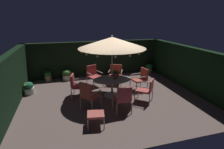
{
  "coord_description": "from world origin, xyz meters",
  "views": [
    {
      "loc": [
        -1.81,
        -6.62,
        3.18
      ],
      "look_at": [
        0.07,
        0.07,
        0.93
      ],
      "focal_mm": 28.48,
      "sensor_mm": 36.0,
      "label": 1
    }
  ],
  "objects_px": {
    "patio_umbrella": "(112,43)",
    "potted_plant_back_right": "(149,68)",
    "patio_chair_north": "(141,78)",
    "potted_plant_right_far": "(29,88)",
    "patio_chair_northeast": "(116,73)",
    "ottoman_footrest": "(96,115)",
    "patio_dining_table": "(112,83)",
    "potted_plant_back_left": "(48,76)",
    "potted_plant_right_near": "(67,75)",
    "patio_chair_southeast": "(77,84)",
    "patio_chair_southwest": "(123,97)",
    "centerpiece_planter": "(116,73)",
    "patio_chair_east": "(94,74)",
    "potted_plant_left_near": "(114,71)",
    "patio_chair_west": "(146,89)",
    "patio_chair_south": "(89,94)"
  },
  "relations": [
    {
      "from": "patio_umbrella",
      "to": "potted_plant_back_right",
      "type": "distance_m",
      "value": 4.43
    },
    {
      "from": "patio_chair_north",
      "to": "potted_plant_right_far",
      "type": "bearing_deg",
      "value": 170.0
    },
    {
      "from": "patio_chair_northeast",
      "to": "ottoman_footrest",
      "type": "distance_m",
      "value": 3.75
    },
    {
      "from": "patio_dining_table",
      "to": "potted_plant_back_left",
      "type": "xyz_separation_m",
      "value": [
        -2.72,
        2.64,
        -0.28
      ]
    },
    {
      "from": "potted_plant_back_left",
      "to": "potted_plant_right_near",
      "type": "bearing_deg",
      "value": -6.61
    },
    {
      "from": "potted_plant_right_far",
      "to": "patio_chair_southeast",
      "type": "bearing_deg",
      "value": -20.94
    },
    {
      "from": "patio_chair_southwest",
      "to": "centerpiece_planter",
      "type": "bearing_deg",
      "value": 82.41
    },
    {
      "from": "patio_chair_east",
      "to": "potted_plant_right_near",
      "type": "distance_m",
      "value": 1.72
    },
    {
      "from": "patio_dining_table",
      "to": "patio_chair_southwest",
      "type": "xyz_separation_m",
      "value": [
        -0.02,
        -1.46,
        0.0
      ]
    },
    {
      "from": "potted_plant_right_near",
      "to": "patio_chair_northeast",
      "type": "bearing_deg",
      "value": -26.98
    },
    {
      "from": "patio_dining_table",
      "to": "potted_plant_back_right",
      "type": "height_order",
      "value": "patio_dining_table"
    },
    {
      "from": "patio_chair_southeast",
      "to": "centerpiece_planter",
      "type": "bearing_deg",
      "value": -12.36
    },
    {
      "from": "ottoman_footrest",
      "to": "potted_plant_back_left",
      "type": "distance_m",
      "value": 4.95
    },
    {
      "from": "potted_plant_back_left",
      "to": "centerpiece_planter",
      "type": "bearing_deg",
      "value": -42.25
    },
    {
      "from": "patio_chair_southwest",
      "to": "potted_plant_right_near",
      "type": "relative_size",
      "value": 1.77
    },
    {
      "from": "centerpiece_planter",
      "to": "patio_umbrella",
      "type": "bearing_deg",
      "value": -175.51
    },
    {
      "from": "centerpiece_planter",
      "to": "potted_plant_right_far",
      "type": "distance_m",
      "value": 3.83
    },
    {
      "from": "potted_plant_back_left",
      "to": "patio_chair_northeast",
      "type": "bearing_deg",
      "value": -21.54
    },
    {
      "from": "potted_plant_left_near",
      "to": "potted_plant_back_right",
      "type": "xyz_separation_m",
      "value": [
        2.22,
        -0.02,
        0.01
      ]
    },
    {
      "from": "potted_plant_left_near",
      "to": "potted_plant_right_near",
      "type": "bearing_deg",
      "value": -178.69
    },
    {
      "from": "patio_chair_east",
      "to": "potted_plant_back_left",
      "type": "bearing_deg",
      "value": 149.59
    },
    {
      "from": "patio_dining_table",
      "to": "patio_umbrella",
      "type": "distance_m",
      "value": 1.67
    },
    {
      "from": "patio_umbrella",
      "to": "potted_plant_right_far",
      "type": "distance_m",
      "value": 4.11
    },
    {
      "from": "patio_dining_table",
      "to": "patio_chair_southeast",
      "type": "xyz_separation_m",
      "value": [
        -1.42,
        0.36,
        -0.04
      ]
    },
    {
      "from": "patio_umbrella",
      "to": "patio_chair_southwest",
      "type": "distance_m",
      "value": 2.22
    },
    {
      "from": "patio_umbrella",
      "to": "patio_chair_west",
      "type": "relative_size",
      "value": 2.87
    },
    {
      "from": "patio_dining_table",
      "to": "patio_chair_east",
      "type": "relative_size",
      "value": 1.63
    },
    {
      "from": "patio_chair_northeast",
      "to": "potted_plant_right_far",
      "type": "distance_m",
      "value": 4.0
    },
    {
      "from": "potted_plant_left_near",
      "to": "patio_chair_south",
      "type": "bearing_deg",
      "value": -118.77
    },
    {
      "from": "patio_chair_southwest",
      "to": "potted_plant_left_near",
      "type": "xyz_separation_m",
      "value": [
        0.84,
        4.05,
        -0.27
      ]
    },
    {
      "from": "patio_chair_north",
      "to": "potted_plant_right_far",
      "type": "xyz_separation_m",
      "value": [
        -4.86,
        0.86,
        -0.31
      ]
    },
    {
      "from": "patio_chair_northeast",
      "to": "patio_chair_southwest",
      "type": "bearing_deg",
      "value": -101.84
    },
    {
      "from": "ottoman_footrest",
      "to": "patio_umbrella",
      "type": "bearing_deg",
      "value": 61.84
    },
    {
      "from": "patio_chair_southeast",
      "to": "potted_plant_right_far",
      "type": "bearing_deg",
      "value": 159.06
    },
    {
      "from": "ottoman_footrest",
      "to": "potted_plant_right_far",
      "type": "relative_size",
      "value": 1.07
    },
    {
      "from": "patio_chair_east",
      "to": "potted_plant_left_near",
      "type": "bearing_deg",
      "value": 42.22
    },
    {
      "from": "patio_chair_west",
      "to": "patio_dining_table",
      "type": "bearing_deg",
      "value": 140.47
    },
    {
      "from": "potted_plant_back_left",
      "to": "patio_chair_north",
      "type": "bearing_deg",
      "value": -29.69
    },
    {
      "from": "patio_umbrella",
      "to": "potted_plant_back_left",
      "type": "bearing_deg",
      "value": 135.84
    },
    {
      "from": "patio_chair_west",
      "to": "ottoman_footrest",
      "type": "xyz_separation_m",
      "value": [
        -2.2,
        -1.09,
        -0.17
      ]
    },
    {
      "from": "patio_umbrella",
      "to": "patio_chair_north",
      "type": "xyz_separation_m",
      "value": [
        1.44,
        0.27,
        -1.67
      ]
    },
    {
      "from": "ottoman_footrest",
      "to": "potted_plant_back_left",
      "type": "xyz_separation_m",
      "value": [
        -1.64,
        4.67,
        -0.09
      ]
    },
    {
      "from": "potted_plant_left_near",
      "to": "potted_plant_right_near",
      "type": "xyz_separation_m",
      "value": [
        -2.59,
        -0.06,
        -0.01
      ]
    },
    {
      "from": "patio_chair_south",
      "to": "patio_chair_east",
      "type": "bearing_deg",
      "value": 75.78
    },
    {
      "from": "patio_chair_north",
      "to": "patio_chair_southeast",
      "type": "relative_size",
      "value": 1.06
    },
    {
      "from": "patio_dining_table",
      "to": "patio_chair_north",
      "type": "bearing_deg",
      "value": 10.73
    },
    {
      "from": "patio_chair_north",
      "to": "patio_chair_southeast",
      "type": "height_order",
      "value": "patio_chair_north"
    },
    {
      "from": "patio_dining_table",
      "to": "patio_chair_southwest",
      "type": "bearing_deg",
      "value": -90.92
    },
    {
      "from": "patio_chair_southwest",
      "to": "potted_plant_left_near",
      "type": "height_order",
      "value": "patio_chair_southwest"
    },
    {
      "from": "patio_chair_southeast",
      "to": "patio_chair_northeast",
      "type": "bearing_deg",
      "value": 26.4
    }
  ]
}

